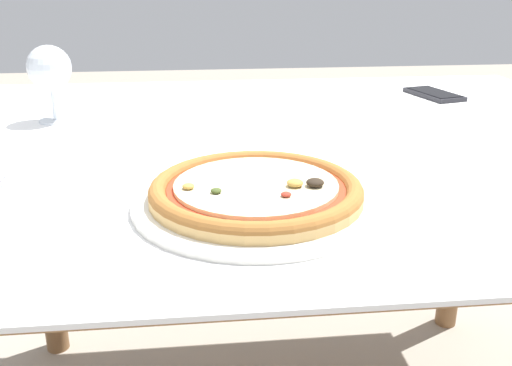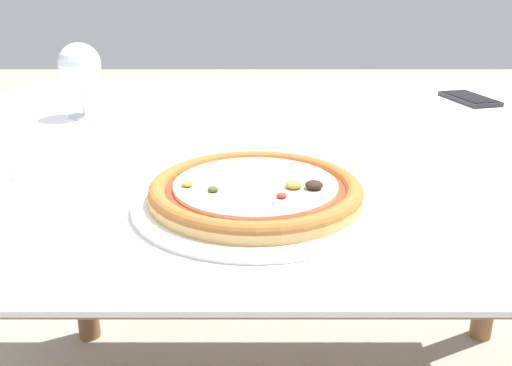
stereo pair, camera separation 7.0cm
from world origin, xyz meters
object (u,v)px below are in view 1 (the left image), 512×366
Objects in this scene: dining_table at (285,178)px; wine_glass_far_left at (49,69)px; pizza_plate at (256,193)px; cell_phone at (434,94)px.

wine_glass_far_left reaches higher than dining_table.
wine_glass_far_left reaches higher than pizza_plate.
dining_table is 0.49m from cell_phone.
dining_table is at bearing 74.39° from pizza_plate.
wine_glass_far_left reaches higher than cell_phone.
cell_phone is (0.47, 0.59, -0.01)m from pizza_plate.
cell_phone is at bearing 51.34° from pizza_plate.
dining_table is at bearing -143.27° from cell_phone.
cell_phone is at bearing 36.73° from dining_table.
dining_table is 9.30× the size of wine_glass_far_left.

